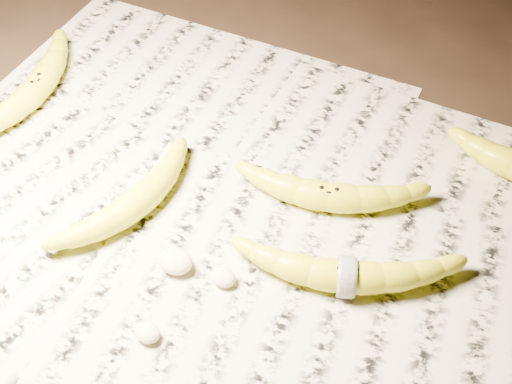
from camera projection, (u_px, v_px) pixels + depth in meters
The scene contains 10 objects.
ground at pixel (262, 237), 0.83m from camera, with size 3.00×3.00×0.00m, color black.
newspaper_patch at pixel (242, 224), 0.84m from camera, with size 0.90×0.70×0.01m, color beige.
banana_left_a at pixel (36, 86), 0.97m from camera, with size 0.22×0.06×0.04m, color yellow, non-canonical shape.
banana_left_b at pixel (136, 201), 0.83m from camera, with size 0.19×0.06×0.04m, color yellow, non-canonical shape.
banana_center at pixel (329, 195), 0.84m from camera, with size 0.20×0.06×0.04m, color yellow, non-canonical shape.
banana_taped at pixel (347, 275), 0.76m from camera, with size 0.22×0.06×0.04m, color yellow, non-canonical shape.
measuring_tape at pixel (347, 275), 0.76m from camera, with size 0.05×0.05×0.00m, color white.
flesh_chunk_a at pixel (175, 259), 0.79m from camera, with size 0.04×0.03×0.02m, color beige.
flesh_chunk_b at pixel (147, 331), 0.73m from camera, with size 0.03×0.02×0.02m, color beige.
flesh_chunk_c at pixel (223, 275), 0.78m from camera, with size 0.03×0.02×0.02m, color beige.
Camera 1 is at (0.24, -0.46, 0.65)m, focal length 50.00 mm.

